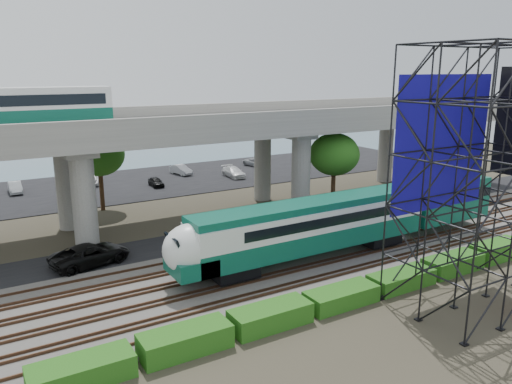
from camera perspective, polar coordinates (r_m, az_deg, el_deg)
ground at (r=33.55m, az=3.55°, el=-10.29°), size 140.00×140.00×0.00m
ballast_bed at (r=35.04m, az=1.69°, el=-9.00°), size 90.00×12.00×0.20m
service_road at (r=42.01m, az=-4.54°, el=-5.19°), size 90.00×5.00×0.08m
parking_lot at (r=63.23m, az=-14.00°, el=0.93°), size 90.00×18.00×0.08m
harbor_water at (r=84.20m, az=-18.40°, el=3.75°), size 140.00×40.00×0.03m
rail_tracks at (r=34.97m, az=1.70°, el=-8.73°), size 90.00×9.52×0.16m
commuter_train at (r=37.28m, az=9.15°, el=-3.21°), size 29.30×3.06×4.30m
overpass at (r=44.73m, az=-8.96°, el=6.62°), size 80.00×12.00×12.40m
scaffold_tower at (r=31.29m, az=24.54°, el=1.11°), size 9.36×6.36×15.00m
hedge_strip at (r=30.79m, az=9.74°, el=-11.63°), size 34.60×1.80×1.20m
trees at (r=44.07m, az=-13.42°, el=2.82°), size 40.94×16.94×7.69m
suv at (r=37.75m, az=-18.39°, el=-6.79°), size 6.06×3.85×1.56m
parked_cars at (r=62.85m, az=-13.60°, el=1.48°), size 40.70×9.72×1.30m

